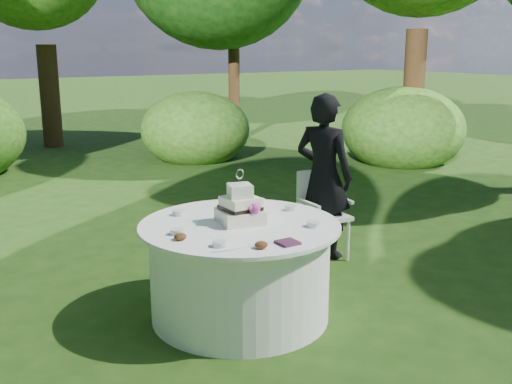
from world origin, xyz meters
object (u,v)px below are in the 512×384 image
Objects in this scene: napkins at (288,243)px; cake at (241,208)px; guest at (323,176)px; chair at (321,207)px; table at (240,270)px.

cake reaches higher than napkins.
guest is 3.88× the size of cake.
cake is 1.63m from chair.
table is 3.64× the size of cake.
table is at bearing -151.83° from chair.
cake is at bearing -152.02° from chair.
napkins is 0.16× the size of chair.
guest is at bearing 28.14° from table.
chair is (-0.05, -0.02, -0.31)m from guest.
cake is at bearing 40.60° from table.
cake is (0.02, 0.02, 0.50)m from table.
napkins reaches higher than table.
guest is 1.72m from table.
guest is at bearing 43.79° from napkins.
napkins is 0.09× the size of table.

